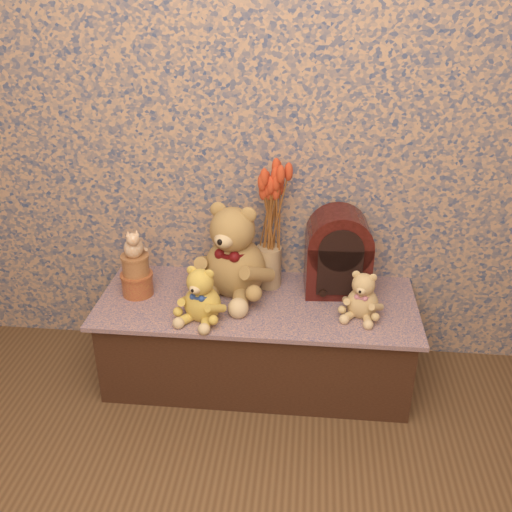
{
  "coord_description": "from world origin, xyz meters",
  "views": [
    {
      "loc": [
        0.21,
        -0.89,
        1.69
      ],
      "look_at": [
        0.0,
        1.18,
        0.64
      ],
      "focal_mm": 40.27,
      "sensor_mm": 36.0,
      "label": 1
    }
  ],
  "objects": [
    {
      "name": "ceramic_vase",
      "position": [
        0.04,
        1.37,
        0.5
      ],
      "size": [
        0.14,
        0.14,
        0.19
      ],
      "primitive_type": "cylinder",
      "rotation": [
        0.0,
        0.0,
        0.26
      ],
      "color": "tan",
      "rests_on": "display_shelf"
    },
    {
      "name": "teddy_small",
      "position": [
        0.44,
        1.16,
        0.51
      ],
      "size": [
        0.23,
        0.25,
        0.22
      ],
      "primitive_type": null,
      "rotation": [
        0.0,
        0.0,
        -0.31
      ],
      "color": "tan",
      "rests_on": "display_shelf"
    },
    {
      "name": "dried_stalks",
      "position": [
        0.04,
        1.37,
        0.78
      ],
      "size": [
        0.2,
        0.2,
        0.38
      ],
      "primitive_type": null,
      "rotation": [
        0.0,
        0.0,
        -0.01
      ],
      "color": "#D14321",
      "rests_on": "ceramic_vase"
    },
    {
      "name": "cat_figurine",
      "position": [
        -0.53,
        1.23,
        0.66
      ],
      "size": [
        0.13,
        0.14,
        0.13
      ],
      "primitive_type": null,
      "rotation": [
        0.0,
        0.0,
        0.36
      ],
      "color": "silver",
      "rests_on": "biscuit_tin_upper"
    },
    {
      "name": "teddy_large",
      "position": [
        -0.1,
        1.3,
        0.63
      ],
      "size": [
        0.47,
        0.51,
        0.44
      ],
      "primitive_type": null,
      "rotation": [
        0.0,
        0.0,
        -0.32
      ],
      "color": "#AF7C43",
      "rests_on": "display_shelf"
    },
    {
      "name": "display_shelf",
      "position": [
        0.0,
        1.23,
        0.2
      ],
      "size": [
        1.37,
        0.56,
        0.4
      ],
      "primitive_type": "cube",
      "color": "navy",
      "rests_on": "ground"
    },
    {
      "name": "cathedral_radio",
      "position": [
        0.34,
        1.35,
        0.6
      ],
      "size": [
        0.29,
        0.22,
        0.38
      ],
      "primitive_type": null,
      "rotation": [
        0.0,
        0.0,
        0.07
      ],
      "color": "#360E09",
      "rests_on": "display_shelf"
    },
    {
      "name": "biscuit_tin_upper",
      "position": [
        -0.53,
        1.23,
        0.55
      ],
      "size": [
        0.14,
        0.14,
        0.09
      ],
      "primitive_type": "cylinder",
      "rotation": [
        0.0,
        0.0,
        -0.31
      ],
      "color": "tan",
      "rests_on": "biscuit_tin_lower"
    },
    {
      "name": "biscuit_tin_lower",
      "position": [
        -0.53,
        1.23,
        0.45
      ],
      "size": [
        0.18,
        0.18,
        0.1
      ],
      "primitive_type": "cylinder",
      "rotation": [
        0.0,
        0.0,
        0.41
      ],
      "color": "#B97A36",
      "rests_on": "display_shelf"
    },
    {
      "name": "teddy_medium",
      "position": [
        -0.21,
        1.07,
        0.53
      ],
      "size": [
        0.26,
        0.28,
        0.25
      ],
      "primitive_type": null,
      "rotation": [
        0.0,
        0.0,
        -0.29
      ],
      "color": "gold",
      "rests_on": "display_shelf"
    }
  ]
}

